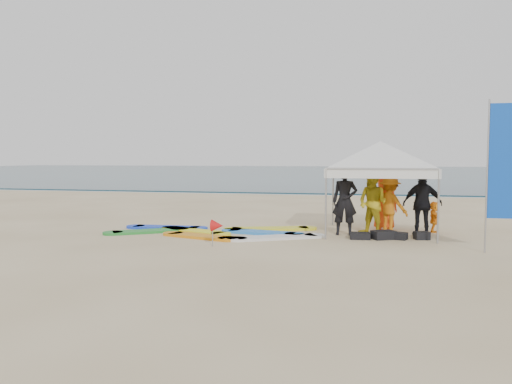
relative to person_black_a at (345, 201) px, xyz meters
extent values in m
plane|color=beige|center=(-1.84, -3.65, -0.91)|extent=(120.00, 120.00, 0.00)
cube|color=#0C2633|center=(-1.84, 56.35, -0.87)|extent=(160.00, 84.00, 0.08)
cube|color=silver|center=(-1.84, 14.55, -0.91)|extent=(160.00, 1.20, 0.01)
imported|color=black|center=(0.00, 0.00, 0.00)|extent=(0.68, 0.46, 1.83)
imported|color=gold|center=(0.73, 0.21, -0.05)|extent=(1.06, 1.02, 1.73)
imported|color=orange|center=(1.20, 0.53, -0.12)|extent=(1.18, 1.04, 1.58)
imported|color=black|center=(2.01, 0.14, -0.04)|extent=(1.07, 0.57, 1.74)
imported|color=#F94C16|center=(1.07, 1.21, -0.12)|extent=(0.85, 0.62, 1.60)
imported|color=orange|center=(2.42, 1.00, -0.48)|extent=(0.32, 0.82, 0.87)
cylinder|color=#A5A5A8|center=(-0.44, 1.83, -0.01)|extent=(0.05, 0.05, 1.81)
cylinder|color=#A5A5A8|center=(2.28, 1.83, -0.01)|extent=(0.05, 0.05, 1.81)
cylinder|color=#A5A5A8|center=(-0.44, -0.88, -0.01)|extent=(0.05, 0.05, 1.81)
cylinder|color=#A5A5A8|center=(2.28, -0.88, -0.01)|extent=(0.05, 0.05, 1.81)
cube|color=white|center=(0.92, -0.88, 0.78)|extent=(2.81, 0.02, 0.24)
cube|color=white|center=(0.92, 1.83, 0.78)|extent=(2.81, 0.02, 0.24)
cube|color=white|center=(-0.44, 0.48, 0.78)|extent=(0.02, 2.81, 0.24)
cube|color=white|center=(2.28, 0.48, 0.78)|extent=(0.02, 2.81, 0.24)
pyramid|color=white|center=(0.92, 0.48, 1.62)|extent=(3.84, 3.84, 0.72)
cylinder|color=#A5A5A8|center=(3.13, -1.89, 0.76)|extent=(0.04, 0.04, 3.35)
cube|color=blue|center=(3.41, -1.89, 1.10)|extent=(0.53, 0.03, 2.49)
cylinder|color=#A5A5A8|center=(-2.95, -2.46, -0.61)|extent=(0.02, 0.02, 0.60)
cone|color=red|center=(-2.83, -2.46, -0.42)|extent=(0.28, 0.28, 0.28)
cube|color=black|center=(1.00, -0.52, -0.80)|extent=(0.66, 0.59, 0.22)
cube|color=black|center=(1.36, -0.45, -0.82)|extent=(0.54, 0.44, 0.18)
cube|color=black|center=(0.42, -0.60, -0.83)|extent=(0.53, 0.44, 0.16)
cube|color=black|center=(1.96, -0.36, -0.81)|extent=(0.42, 0.35, 0.20)
cube|color=blue|center=(-2.22, -0.32, -0.88)|extent=(1.92, 0.85, 0.07)
cube|color=yellow|center=(-2.13, 0.44, -0.88)|extent=(2.24, 1.19, 0.07)
cube|color=yellow|center=(-4.10, -0.46, -0.88)|extent=(1.95, 1.27, 0.07)
cube|color=silver|center=(-1.68, -1.05, -0.88)|extent=(2.10, 1.46, 0.07)
cube|color=orange|center=(-3.67, -1.31, -0.88)|extent=(1.84, 1.03, 0.07)
cube|color=#24842D|center=(-5.39, -0.80, -0.88)|extent=(1.83, 1.46, 0.07)
cube|color=blue|center=(-5.15, 0.04, -0.88)|extent=(1.96, 0.61, 0.07)
camera|label=1|loc=(0.56, -13.57, 1.18)|focal=35.00mm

